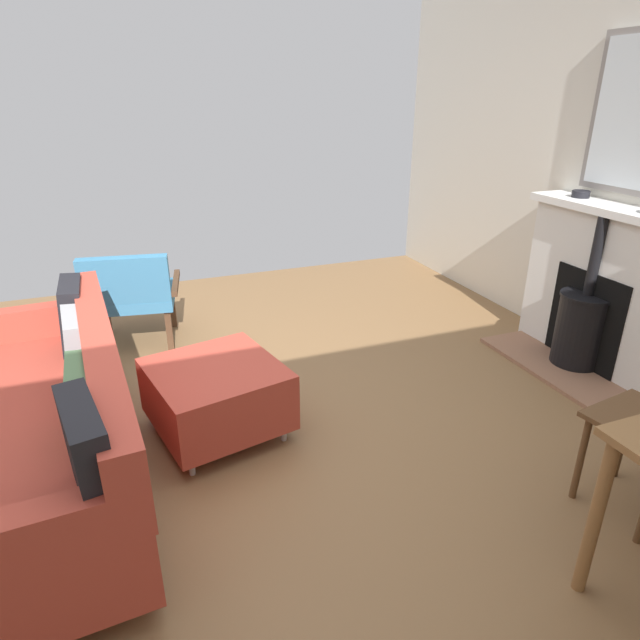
{
  "coord_description": "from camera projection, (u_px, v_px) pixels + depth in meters",
  "views": [
    {
      "loc": [
        0.36,
        2.56,
        1.79
      ],
      "look_at": [
        -0.6,
        0.05,
        0.65
      ],
      "focal_mm": 30.3,
      "sensor_mm": 36.0,
      "label": 1
    }
  ],
  "objects": [
    {
      "name": "mantel_bowl_near",
      "position": [
        581.0,
        194.0,
        3.71
      ],
      "size": [
        0.12,
        0.12,
        0.05
      ],
      "color": "black",
      "rests_on": "fireplace"
    },
    {
      "name": "sofa",
      "position": [
        52.0,
        424.0,
        2.52
      ],
      "size": [
        0.91,
        2.03,
        0.83
      ],
      "color": "#B2B2B7",
      "rests_on": "ground"
    },
    {
      "name": "fireplace",
      "position": [
        599.0,
        298.0,
        3.64
      ],
      "size": [
        0.63,
        1.28,
        1.11
      ],
      "color": "#93664C",
      "rests_on": "ground"
    },
    {
      "name": "ground_plane",
      "position": [
        216.0,
        439.0,
        3.02
      ],
      "size": [
        5.69,
        5.61,
        0.01
      ],
      "primitive_type": "cube",
      "color": "olive"
    },
    {
      "name": "ottoman",
      "position": [
        217.0,
        393.0,
        2.97
      ],
      "size": [
        0.79,
        0.8,
        0.41
      ],
      "color": "#B2B2B7",
      "rests_on": "ground"
    },
    {
      "name": "armchair_accent",
      "position": [
        131.0,
        292.0,
        3.93
      ],
      "size": [
        0.76,
        0.67,
        0.75
      ],
      "color": "#4C3321",
      "rests_on": "ground"
    }
  ]
}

